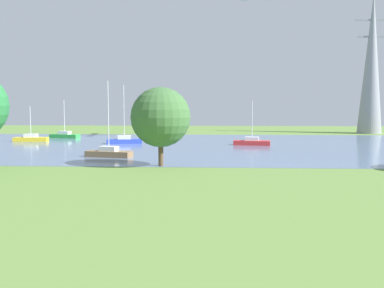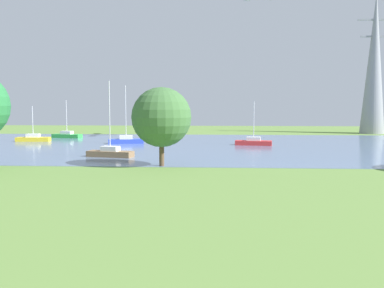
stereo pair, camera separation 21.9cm
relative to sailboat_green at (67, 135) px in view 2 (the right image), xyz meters
name	(u,v)px [view 2 (the right image)]	position (x,y,z in m)	size (l,w,h in m)	color
ground_plane	(186,185)	(22.26, -39.40, -0.45)	(160.00, 160.00, 0.00)	olive
water_surface	(202,145)	(22.26, -11.40, -0.44)	(140.00, 40.00, 0.02)	slate
sailboat_green	(67,135)	(0.00, 0.00, 0.00)	(5.01, 2.48, 6.08)	green
sailboat_yellow	(33,138)	(-2.64, -6.75, -0.01)	(4.91, 1.91, 5.14)	yellow
sailboat_red	(253,142)	(29.11, -10.78, 0.00)	(4.97, 2.18, 5.83)	red
sailboat_blue	(126,140)	(11.67, -9.26, 0.02)	(5.00, 2.44, 8.01)	blue
sailboat_brown	(110,152)	(13.28, -24.48, 0.02)	(5.01, 2.48, 7.80)	brown
tree_east_far	(161,117)	(19.46, -30.62, 3.85)	(5.26, 5.26, 6.94)	brown
electricity_pylon	(374,63)	(52.94, 13.86, 12.53)	(6.40, 4.40, 25.94)	gray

